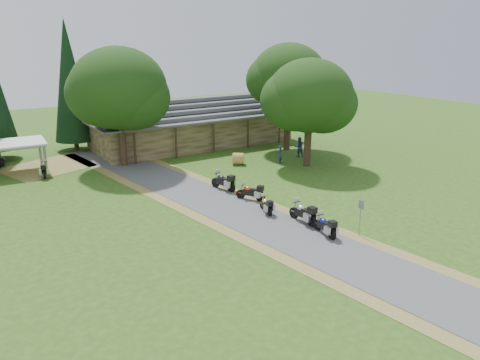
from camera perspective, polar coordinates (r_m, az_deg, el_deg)
ground at (r=27.45m, az=5.95°, el=-6.57°), size 120.00×120.00×0.00m
driveway at (r=30.17m, az=0.49°, el=-4.22°), size 51.95×51.95×0.00m
lodge at (r=49.45m, az=-5.82°, el=7.16°), size 21.40×9.40×4.90m
carport at (r=43.23m, az=-26.47°, el=2.40°), size 6.23×4.34×2.60m
motorcycle_row_a at (r=27.40m, az=10.31°, el=-5.37°), size 0.86×1.92×1.27m
motorcycle_row_b at (r=28.91m, az=7.67°, el=-3.84°), size 0.74×2.10×1.43m
motorcycle_row_c at (r=30.33m, az=3.18°, el=-2.96°), size 0.94×1.77×1.16m
motorcycle_row_d at (r=32.55m, az=1.28°, el=-1.38°), size 1.56×1.92×1.30m
motorcycle_row_e at (r=34.71m, az=-2.07°, el=-0.06°), size 1.20×2.21×1.44m
motorcycle_carport_a at (r=41.26m, az=-22.74°, el=1.31°), size 1.06×2.02×1.32m
person_a at (r=41.97m, az=4.87°, el=3.31°), size 0.68×0.62×1.95m
person_b at (r=44.49m, az=7.20°, el=4.22°), size 0.75×0.64×2.22m
hay_bale at (r=41.59m, az=-0.23°, el=2.61°), size 1.39×1.41×1.05m
sign_post at (r=27.60m, az=14.44°, el=-4.50°), size 0.39×0.06×2.14m
oak_lodge_left at (r=41.53m, az=-14.44°, el=8.99°), size 8.16×8.16×10.92m
oak_lodge_right at (r=46.60m, az=5.90°, el=10.86°), size 7.21×7.21×11.85m
oak_driveway at (r=40.72m, az=8.42°, el=8.49°), size 7.37×7.37×9.93m
cedar_near at (r=48.93m, az=-20.00°, el=10.74°), size 3.82×3.82×12.69m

